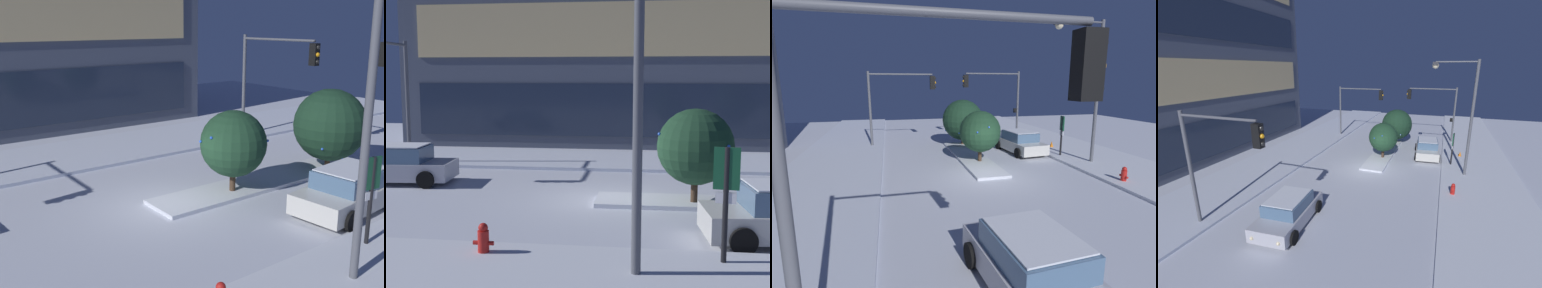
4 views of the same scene
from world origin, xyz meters
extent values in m
plane|color=silver|center=(0.00, 0.00, 0.00)|extent=(52.00, 52.00, 0.00)
cube|color=silver|center=(0.00, 7.82, 0.07)|extent=(52.00, 5.20, 0.14)
cube|color=silver|center=(4.16, -0.23, 0.07)|extent=(9.00, 1.80, 0.14)
cube|color=#232D42|center=(-1.20, 12.12, 2.22)|extent=(21.45, 0.10, 2.96)
cube|color=#F2D18C|center=(-1.20, 12.12, 6.66)|extent=(21.45, 0.10, 2.96)
cylinder|color=black|center=(3.39, -3.13, 0.33)|extent=(0.68, 0.28, 0.66)
cylinder|color=black|center=(3.56, -4.97, 0.33)|extent=(0.68, 0.28, 0.66)
cube|color=#B7B7C1|center=(-8.27, 1.79, 0.53)|extent=(4.37, 2.19, 0.66)
cube|color=slate|center=(-8.27, 1.79, 1.14)|extent=(2.41, 1.86, 0.60)
cube|color=white|center=(-8.27, 1.79, 1.47)|extent=(2.23, 1.73, 0.04)
cylinder|color=black|center=(-6.80, 0.95, 0.33)|extent=(0.67, 0.27, 0.66)
cylinder|color=black|center=(-6.94, 2.83, 0.33)|extent=(0.67, 0.27, 0.66)
cylinder|color=#565960|center=(-9.80, 6.02, 2.86)|extent=(0.18, 0.18, 5.73)
cylinder|color=#565960|center=(1.11, -6.81, 4.03)|extent=(0.20, 0.20, 8.06)
cylinder|color=red|center=(-2.38, -5.95, 0.32)|extent=(0.26, 0.26, 0.64)
sphere|color=red|center=(-2.38, -5.95, 0.71)|extent=(0.22, 0.22, 0.22)
cylinder|color=red|center=(-2.56, -5.95, 0.35)|extent=(0.12, 0.10, 0.10)
cylinder|color=red|center=(-2.20, -5.95, 0.35)|extent=(0.12, 0.10, 0.10)
cylinder|color=black|center=(2.98, -5.90, 1.33)|extent=(0.12, 0.12, 2.65)
cube|color=#144C2D|center=(2.98, -5.90, 2.20)|extent=(0.55, 0.15, 0.91)
cube|color=white|center=(2.98, -5.90, 1.56)|extent=(0.44, 0.12, 0.24)
cylinder|color=#473323|center=(2.81, -0.41, 0.44)|extent=(0.22, 0.22, 0.89)
sphere|color=#1E4228|center=(2.81, -0.41, 1.92)|extent=(2.42, 2.42, 2.42)
sphere|color=blue|center=(3.97, -0.82, 1.85)|extent=(0.10, 0.10, 0.10)
sphere|color=blue|center=(1.70, 0.08, 2.06)|extent=(0.10, 0.10, 0.10)
sphere|color=blue|center=(1.67, -0.57, 2.33)|extent=(0.10, 0.10, 0.10)
sphere|color=blue|center=(3.10, 0.77, 1.82)|extent=(0.10, 0.10, 0.10)
sphere|color=blue|center=(3.71, -1.23, 2.06)|extent=(0.10, 0.10, 0.10)
sphere|color=blue|center=(3.85, -0.16, 1.32)|extent=(0.10, 0.10, 0.10)
camera|label=1|loc=(-8.19, -12.79, 6.15)|focal=44.35mm
camera|label=2|loc=(1.30, -17.17, 4.16)|focal=49.13mm
camera|label=3|loc=(-13.63, 4.72, 4.68)|focal=27.88mm
camera|label=4|loc=(-17.97, -4.95, 7.54)|focal=24.29mm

